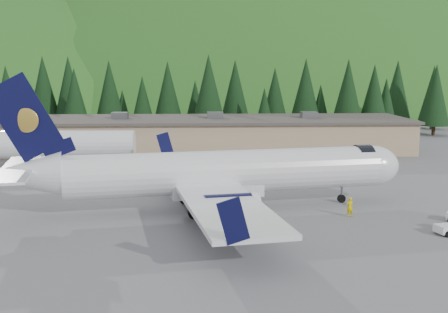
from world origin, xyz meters
The scene contains 7 objects.
ground centered at (0.00, 0.00, 0.00)m, with size 600.00×600.00×0.00m, color slate.
airliner centered at (-1.10, -0.19, 3.38)m, with size 38.14×35.98×12.68m.
second_airliner centered at (-24.92, 22.00, 3.32)m, with size 27.50×11.00×10.05m.
terminal_building centered at (-5.01, 38.00, 2.62)m, with size 71.00×17.00×6.10m.
ramp_worker centered at (10.70, -3.23, 0.87)m, with size 0.63×0.42×1.74m, color #E3C900.
tree_line centered at (-4.13, 59.78, 7.81)m, with size 111.94×18.76×14.30m.
hills centered at (53.34, 207.38, -82.80)m, with size 614.00×330.00×300.00m.
Camera 1 is at (-2.50, -50.81, 12.97)m, focal length 45.00 mm.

